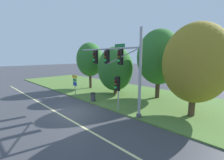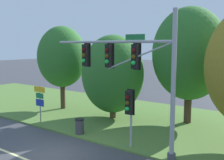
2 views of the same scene
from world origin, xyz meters
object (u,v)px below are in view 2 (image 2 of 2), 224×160
(traffic_signal_mast, at_px, (131,66))
(tree_behind_signpost, at_px, (190,54))
(trash_bin, at_px, (80,126))
(pedestrian_signal_near_kerb, at_px, (129,106))
(tree_nearest_road, at_px, (62,57))
(tree_left_of_mast, at_px, (113,74))
(route_sign_post, at_px, (40,99))

(traffic_signal_mast, relative_size, tree_behind_signpost, 0.96)
(tree_behind_signpost, distance_m, trash_bin, 8.72)
(pedestrian_signal_near_kerb, height_order, tree_nearest_road, tree_nearest_road)
(tree_left_of_mast, bearing_deg, pedestrian_signal_near_kerb, -45.29)
(tree_behind_signpost, height_order, trash_bin, tree_behind_signpost)
(traffic_signal_mast, distance_m, route_sign_post, 8.19)
(pedestrian_signal_near_kerb, relative_size, tree_left_of_mast, 0.51)
(pedestrian_signal_near_kerb, xyz_separation_m, trash_bin, (-3.70, 0.17, -1.77))
(pedestrian_signal_near_kerb, relative_size, trash_bin, 3.33)
(route_sign_post, height_order, tree_nearest_road, tree_nearest_road)
(traffic_signal_mast, bearing_deg, pedestrian_signal_near_kerb, 153.62)
(traffic_signal_mast, distance_m, pedestrian_signal_near_kerb, 2.05)
(traffic_signal_mast, xyz_separation_m, tree_nearest_road, (-9.65, 4.36, 0.07))
(traffic_signal_mast, xyz_separation_m, route_sign_post, (-7.75, 0.45, -2.62))
(tree_nearest_road, bearing_deg, route_sign_post, -64.07)
(route_sign_post, bearing_deg, tree_nearest_road, 115.93)
(tree_nearest_road, xyz_separation_m, tree_behind_signpost, (10.12, 2.15, 0.39))
(traffic_signal_mast, relative_size, tree_left_of_mast, 1.25)
(tree_left_of_mast, xyz_separation_m, trash_bin, (0.66, -4.24, -2.78))
(pedestrian_signal_near_kerb, distance_m, tree_behind_signpost, 6.96)
(pedestrian_signal_near_kerb, xyz_separation_m, tree_left_of_mast, (-4.36, 4.40, 1.01))
(tree_left_of_mast, distance_m, trash_bin, 5.11)
(traffic_signal_mast, xyz_separation_m, trash_bin, (-3.77, 0.20, -3.81))
(route_sign_post, bearing_deg, traffic_signal_mast, -3.29)
(pedestrian_signal_near_kerb, bearing_deg, tree_left_of_mast, 134.71)
(tree_nearest_road, height_order, tree_left_of_mast, tree_nearest_road)
(trash_bin, bearing_deg, pedestrian_signal_near_kerb, -2.59)
(traffic_signal_mast, relative_size, trash_bin, 8.19)
(route_sign_post, xyz_separation_m, tree_left_of_mast, (3.31, 4.00, 1.58))
(tree_behind_signpost, bearing_deg, trash_bin, -123.93)
(trash_bin, bearing_deg, tree_left_of_mast, 98.91)
(route_sign_post, bearing_deg, trash_bin, -3.48)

